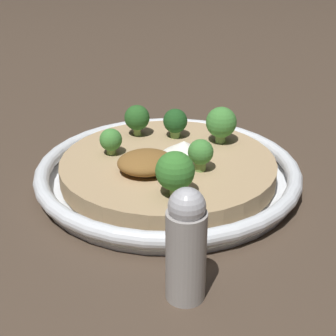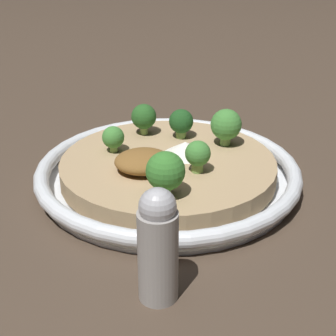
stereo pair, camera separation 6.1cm
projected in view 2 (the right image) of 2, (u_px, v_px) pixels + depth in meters
The scene contains 11 objects.
ground_plane at pixel (168, 183), 0.62m from camera, with size 6.00×6.00×0.00m, color #47382B.
risotto_bowl at pixel (168, 171), 0.61m from camera, with size 0.31×0.31×0.03m.
cheese_sprinkle at pixel (185, 148), 0.61m from camera, with size 0.05×0.05×0.02m.
crispy_onion_garnish at pixel (143, 161), 0.58m from camera, with size 0.06×0.06×0.02m.
broccoli_front_left at pixel (165, 172), 0.52m from camera, with size 0.04×0.04×0.05m.
broccoli_back_left at pixel (144, 117), 0.67m from camera, with size 0.03×0.03×0.04m.
broccoli_back_right at pixel (226, 125), 0.63m from camera, with size 0.04×0.04×0.05m.
broccoli_left at pixel (113, 138), 0.62m from camera, with size 0.03×0.03×0.03m.
broccoli_back at pixel (181, 122), 0.66m from camera, with size 0.03×0.03×0.04m.
broccoli_front_right at pixel (198, 155), 0.57m from camera, with size 0.03×0.03×0.04m.
pepper_shaker at pixel (158, 245), 0.41m from camera, with size 0.03×0.03×0.10m.
Camera 2 is at (-0.08, -0.54, 0.29)m, focal length 55.00 mm.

